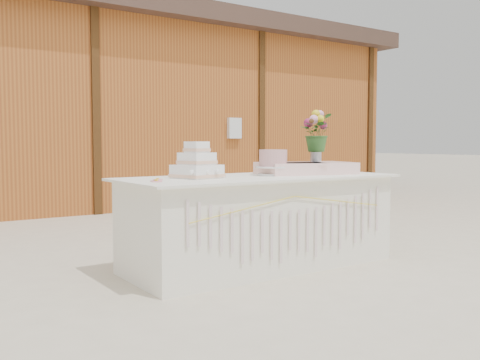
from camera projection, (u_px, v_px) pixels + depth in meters
name	position (u px, v px, depth m)	size (l,w,h in m)	color
ground	(260.00, 266.00, 4.57)	(80.00, 80.00, 0.00)	beige
barn	(56.00, 107.00, 9.38)	(12.60, 4.60, 3.30)	#A25B22
cake_table	(260.00, 221.00, 4.54)	(2.40, 1.00, 0.77)	white
wedding_cake	(197.00, 166.00, 4.26)	(0.39, 0.39, 0.29)	white
pink_cake_stand	(273.00, 161.00, 4.62)	(0.31, 0.31, 0.22)	white
satin_runner	(306.00, 168.00, 4.84)	(0.83, 0.48, 0.11)	#FFD8CD
flower_vase	(316.00, 154.00, 4.94)	(0.10, 0.10, 0.14)	silver
bouquet	(316.00, 127.00, 4.92)	(0.32, 0.27, 0.35)	#305F26
loose_flowers	(152.00, 180.00, 3.97)	(0.15, 0.37, 0.02)	pink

